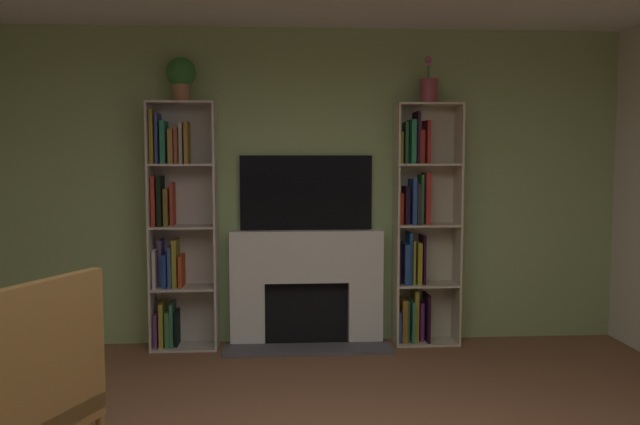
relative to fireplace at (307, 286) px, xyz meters
The scene contains 8 objects.
wall_back_accent 0.88m from the fireplace, 90.00° to the left, with size 5.75×0.06×2.77m, color #97B571.
fireplace is the anchor object (origin of this frame).
tv 0.82m from the fireplace, 90.00° to the left, with size 1.16×0.06×0.65m, color black.
bookshelf_left 1.24m from the fireplace, behind, with size 0.57×0.31×2.12m.
bookshelf_right 1.11m from the fireplace, ahead, with size 0.57×0.29×2.12m.
potted_plant 2.10m from the fireplace, behind, with size 0.25×0.25×0.37m.
vase_with_flowers 2.02m from the fireplace, ahead, with size 0.16×0.16×0.40m.
armchair 3.04m from the fireplace, 118.57° to the right, with size 0.86×0.87×1.10m.
Camera 1 is at (-0.25, -2.60, 1.64)m, focal length 36.67 mm.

